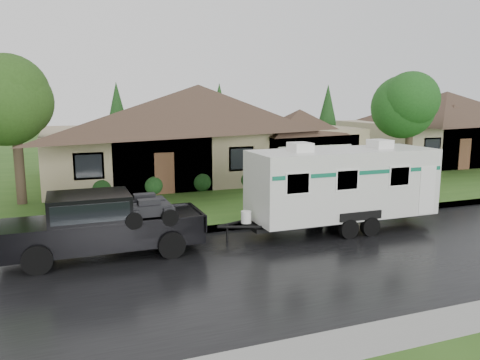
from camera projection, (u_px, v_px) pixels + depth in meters
name	position (u px, v px, depth m)	size (l,w,h in m)	color
ground	(257.00, 245.00, 15.81)	(140.00, 140.00, 0.00)	#2C531A
road	(282.00, 265.00, 13.97)	(140.00, 8.00, 0.01)	black
curb	(234.00, 227.00, 17.87)	(140.00, 0.50, 0.15)	gray
lawn	(165.00, 176.00, 29.61)	(140.00, 26.00, 0.15)	#2C531A
house_main	(204.00, 120.00, 28.74)	(19.44, 10.80, 6.90)	tan
house_neighbor	(450.00, 119.00, 36.25)	(15.12, 9.72, 6.45)	tan
tree_left_green	(14.00, 103.00, 20.66)	(3.97, 3.97, 6.57)	#382B1E
tree_right_green	(411.00, 106.00, 26.74)	(3.77, 3.77, 6.24)	#382B1E
shrub_row	(224.00, 179.00, 24.97)	(13.60, 1.00, 1.00)	#143814
pickup_truck	(100.00, 223.00, 14.60)	(6.06, 2.30, 2.02)	black
travel_trailer	(342.00, 183.00, 17.56)	(7.48, 2.63, 3.36)	silver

